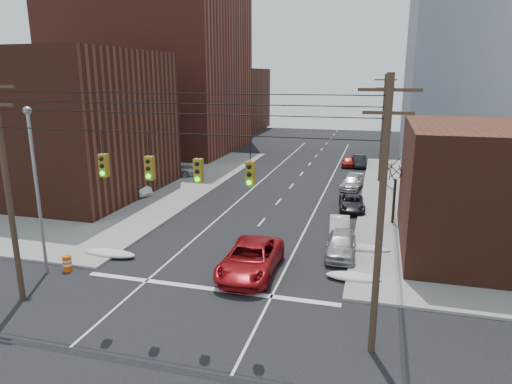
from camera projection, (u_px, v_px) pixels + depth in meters
The scene contains 27 objects.
ground at pixel (147, 361), 17.92m from camera, with size 160.00×160.00×0.00m, color black.
sidewalk_nw at pixel (44, 176), 49.98m from camera, with size 40.00×40.00×0.15m, color gray.
building_brick_tall at pixel (152, 45), 65.10m from camera, with size 24.00×20.00×30.00m, color maroon.
building_brick_near at pixel (44, 123), 42.43m from camera, with size 20.00×16.00×13.00m, color #4C2316.
building_brick_far at pixel (207, 99), 92.15m from camera, with size 22.00×18.00×12.00m, color #4C2316.
building_glass at pixel (484, 74), 74.46m from camera, with size 20.00×18.00×22.00m, color gray.
utility_pole_left at pixel (7, 187), 21.43m from camera, with size 2.20×0.28×11.00m.
utility_pole_right at pixel (381, 216), 17.11m from camera, with size 2.20×0.28×11.00m.
utility_pole_far at pixel (383, 127), 46.07m from camera, with size 2.20×0.28×11.00m.
traffic_signals at pixel (173, 168), 18.87m from camera, with size 17.00×0.42×2.02m.
street_light at pixel (36, 177), 24.55m from camera, with size 0.44×0.44×9.32m.
bare_tree at pixel (394, 195), 33.59m from camera, with size 2.09×2.20×4.93m.
snow_nw at pixel (109, 253), 28.15m from camera, with size 3.50×1.08×0.42m, color silver.
snow_ne at pixel (354, 277), 24.86m from camera, with size 3.00×1.08×0.42m, color silver.
snow_east_far at pixel (358, 248), 29.07m from camera, with size 4.00×1.08×0.42m, color silver.
red_pickup at pixel (251, 259), 25.60m from camera, with size 2.89×6.26×1.74m, color maroon.
parked_car_a at pixel (341, 244), 28.13m from camera, with size 1.80×4.49×1.53m, color #ADADB2.
parked_car_b at pixel (340, 227), 31.66m from camera, with size 1.36×3.91×1.29m, color silver.
parked_car_c at pixel (352, 203), 37.64m from camera, with size 2.02×4.37×1.21m, color black.
parked_car_d at pixel (352, 183), 44.69m from camera, with size 1.77×4.35×1.26m, color #AEAEB3.
parked_car_e at pixel (348, 162), 55.50m from camera, with size 1.45×3.61×1.23m, color maroon.
parked_car_f at pixel (359, 161), 55.38m from camera, with size 1.50×4.32×1.42m, color black.
lot_car_a at pixel (133, 188), 41.91m from camera, with size 1.41×4.04×1.33m, color silver.
lot_car_b at pixel (173, 169), 49.89m from camera, with size 2.32×5.04×1.40m, color silver.
lot_car_c at pixel (83, 191), 40.33m from camera, with size 2.20×5.40×1.57m, color black.
lot_car_d at pixel (130, 174), 47.21m from camera, with size 1.85×4.60×1.57m, color #A7A7AC.
construction_barrel at pixel (67, 263), 26.03m from camera, with size 0.59×0.59×0.90m.
Camera 1 is at (8.26, -14.00, 10.93)m, focal length 32.00 mm.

